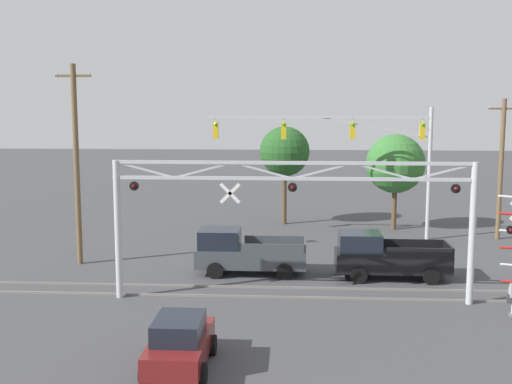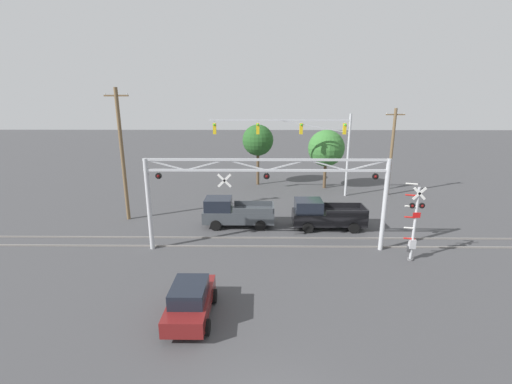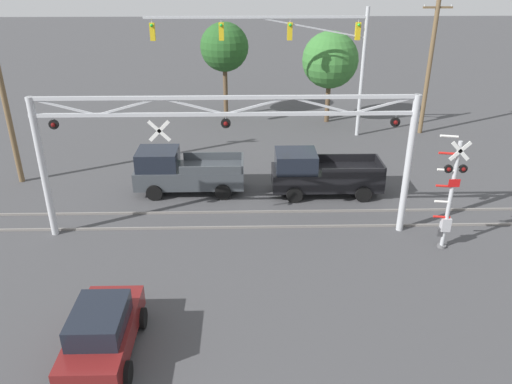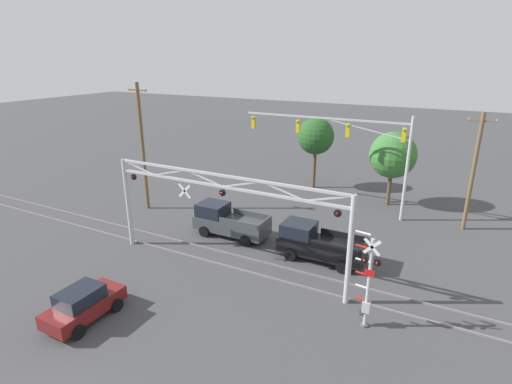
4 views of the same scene
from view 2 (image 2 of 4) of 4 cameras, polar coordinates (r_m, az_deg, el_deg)
rail_track_near at (r=22.63m, az=1.66°, el=-9.05°), size 80.00×0.08×0.10m
rail_track_far at (r=23.94m, az=1.61°, el=-7.63°), size 80.00×0.08×0.10m
crossing_gantry at (r=21.02m, az=1.72°, el=0.58°), size 14.98×0.30×5.90m
crossing_signal_mast at (r=22.13m, az=24.78°, el=-5.27°), size 1.24×0.35×4.79m
traffic_signal_span at (r=33.56m, az=8.93°, el=8.89°), size 13.51×0.39×8.02m
pickup_truck_lead at (r=25.96m, az=-3.63°, el=-3.44°), size 5.31×2.26×2.19m
pickup_truck_following at (r=25.95m, az=11.29°, el=-3.73°), size 5.33×2.26×2.19m
sedan_waiting at (r=15.94m, az=-10.90°, el=-17.34°), size 1.98×3.83×1.69m
utility_pole_left at (r=28.30m, az=-21.40°, el=5.85°), size 1.80×0.28×10.19m
utility_pole_right at (r=36.16m, az=21.66°, el=6.32°), size 1.80×0.28×8.51m
background_tree_beyond_span at (r=37.10m, az=11.62°, el=7.16°), size 3.83×3.83×6.25m
background_tree_far_left_verge at (r=37.83m, az=0.32°, el=8.59°), size 3.39×3.39×6.68m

